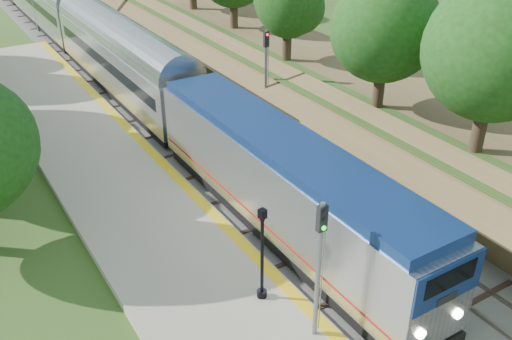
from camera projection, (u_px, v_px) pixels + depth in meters
trackbed at (60, 16)px, 62.96m from camera, size 9.50×170.00×0.28m
platform at (158, 233)px, 26.93m from camera, size 6.40×68.00×0.38m
yellow_stripe at (211, 212)px, 28.14m from camera, size 0.55×68.00×0.01m
lamppost_far at (262, 259)px, 21.92m from camera, size 0.41×0.41×4.14m
signal_platform at (319, 257)px, 19.36m from camera, size 0.33×0.27×5.70m
signal_farside at (266, 67)px, 36.60m from camera, size 0.34×0.27×6.15m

